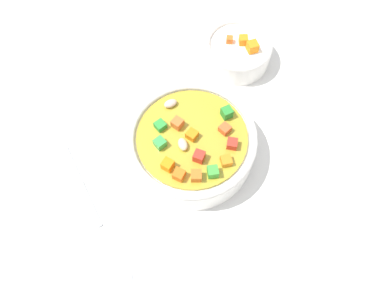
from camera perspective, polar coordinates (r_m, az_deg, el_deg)
ground_plane at (r=53.31cm, az=-0.00°, el=-1.79°), size 140.00×140.00×2.00cm
soup_bowl_main at (r=49.78cm, az=0.01°, el=0.07°), size 17.54×17.54×6.40cm
spoon at (r=50.16cm, az=-14.69°, el=-11.62°), size 9.10×21.16×0.75cm
side_bowl_small at (r=60.29cm, az=7.20°, el=14.35°), size 10.74×10.74×5.21cm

